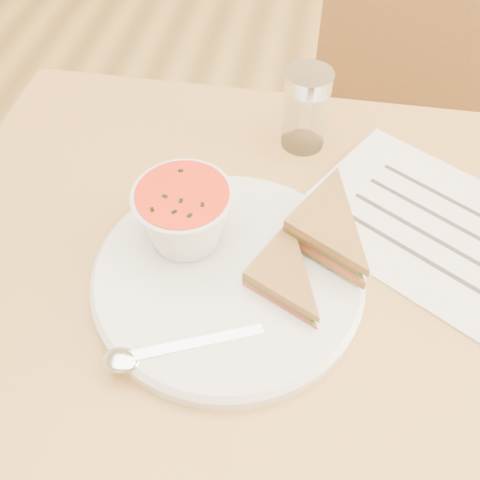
% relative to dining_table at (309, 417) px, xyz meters
% --- Properties ---
extents(floor, '(5.00, 6.00, 0.01)m').
position_rel_dining_table_xyz_m(floor, '(0.00, 0.00, -0.38)').
color(floor, olive).
rests_on(floor, ground).
extents(dining_table, '(1.00, 0.70, 0.75)m').
position_rel_dining_table_xyz_m(dining_table, '(0.00, 0.00, 0.00)').
color(dining_table, '#A06731').
rests_on(dining_table, floor).
extents(chair_far, '(0.54, 0.54, 0.99)m').
position_rel_dining_table_xyz_m(chair_far, '(0.09, 0.48, 0.12)').
color(chair_far, brown).
rests_on(chair_far, floor).
extents(plate, '(0.35, 0.35, 0.02)m').
position_rel_dining_table_xyz_m(plate, '(-0.13, -0.01, 0.38)').
color(plate, silver).
rests_on(plate, dining_table).
extents(soup_bowl, '(0.12, 0.12, 0.08)m').
position_rel_dining_table_xyz_m(soup_bowl, '(-0.18, 0.03, 0.43)').
color(soup_bowl, silver).
rests_on(soup_bowl, plate).
extents(sandwich_half_a, '(0.12, 0.12, 0.03)m').
position_rel_dining_table_xyz_m(sandwich_half_a, '(-0.11, -0.02, 0.41)').
color(sandwich_half_a, olive).
rests_on(sandwich_half_a, plate).
extents(sandwich_half_b, '(0.15, 0.15, 0.03)m').
position_rel_dining_table_xyz_m(sandwich_half_b, '(-0.07, 0.04, 0.42)').
color(sandwich_half_b, olive).
rests_on(sandwich_half_b, plate).
extents(spoon, '(0.19, 0.11, 0.01)m').
position_rel_dining_table_xyz_m(spoon, '(-0.16, -0.11, 0.40)').
color(spoon, silver).
rests_on(spoon, plate).
extents(paper_menu, '(0.37, 0.35, 0.00)m').
position_rel_dining_table_xyz_m(paper_menu, '(0.10, 0.11, 0.38)').
color(paper_menu, white).
rests_on(paper_menu, dining_table).
extents(condiment_shaker, '(0.06, 0.06, 0.11)m').
position_rel_dining_table_xyz_m(condiment_shaker, '(-0.07, 0.24, 0.43)').
color(condiment_shaker, silver).
rests_on(condiment_shaker, dining_table).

